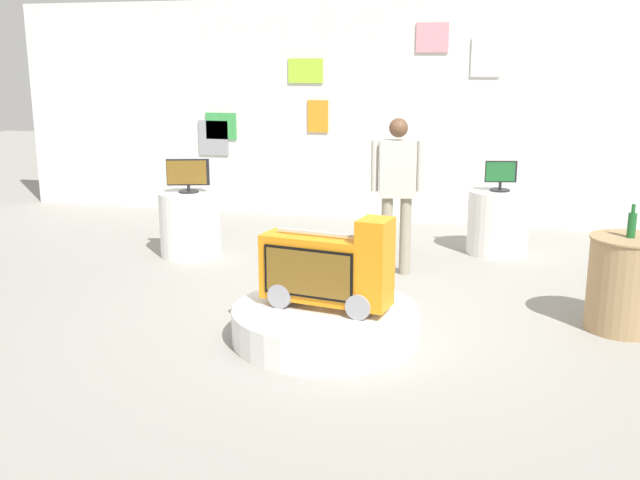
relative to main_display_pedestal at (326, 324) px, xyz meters
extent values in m
plane|color=gray|center=(0.16, 0.57, -0.14)|extent=(30.00, 30.00, 0.00)
cube|color=silver|center=(0.16, 4.81, 1.42)|extent=(12.38, 0.10, 3.11)
cube|color=orange|center=(-1.31, 4.75, 1.35)|extent=(0.30, 0.02, 0.46)
cube|color=pink|center=(0.29, 4.75, 2.43)|extent=(0.44, 0.02, 0.39)
cube|color=green|center=(-2.81, 4.75, 1.17)|extent=(0.48, 0.02, 0.39)
cube|color=white|center=(1.01, 4.75, 2.17)|extent=(0.38, 0.02, 0.51)
cube|color=gray|center=(-2.94, 4.75, 0.99)|extent=(0.47, 0.02, 0.51)
cube|color=#9ECC33|center=(-1.49, 4.75, 1.98)|extent=(0.51, 0.02, 0.34)
cylinder|color=silver|center=(0.00, 0.00, 0.00)|extent=(1.56, 1.56, 0.28)
cylinder|color=gray|center=(-0.34, 0.06, 0.24)|extent=(0.26, 0.39, 0.21)
cylinder|color=gray|center=(0.34, -0.06, 0.24)|extent=(0.26, 0.39, 0.21)
cube|color=orange|center=(0.00, 0.00, 0.47)|extent=(1.12, 0.48, 0.54)
cube|color=orange|center=(0.42, -0.07, 0.83)|extent=(0.28, 0.35, 0.19)
cube|color=black|center=(-0.11, -0.15, 0.47)|extent=(0.77, 0.14, 0.41)
cube|color=brown|center=(-0.11, -0.15, 0.47)|extent=(0.73, 0.14, 0.37)
cube|color=#B2B2B7|center=(0.00, 0.00, 0.77)|extent=(0.86, 0.17, 0.02)
cylinder|color=silver|center=(1.30, 3.27, 0.24)|extent=(0.72, 0.72, 0.76)
cylinder|color=black|center=(1.30, 3.27, 0.63)|extent=(0.24, 0.24, 0.02)
cylinder|color=black|center=(1.30, 3.27, 0.68)|extent=(0.04, 0.04, 0.08)
cube|color=black|center=(1.30, 3.27, 0.85)|extent=(0.37, 0.12, 0.25)
cube|color=#1E5B2D|center=(1.30, 3.25, 0.85)|extent=(0.33, 0.09, 0.23)
cylinder|color=silver|center=(-2.23, 2.26, 0.24)|extent=(0.71, 0.71, 0.76)
cylinder|color=black|center=(-2.23, 2.26, 0.63)|extent=(0.24, 0.24, 0.02)
cylinder|color=black|center=(-2.23, 2.26, 0.67)|extent=(0.04, 0.04, 0.06)
cube|color=black|center=(-2.23, 2.26, 0.86)|extent=(0.48, 0.18, 0.31)
cube|color=brown|center=(-2.23, 2.24, 0.86)|extent=(0.44, 0.15, 0.28)
cylinder|color=#9E7F56|center=(2.43, 0.88, 0.27)|extent=(0.64, 0.64, 0.82)
cylinder|color=#9E7F56|center=(2.43, 0.88, 0.67)|extent=(0.67, 0.67, 0.02)
cylinder|color=#195926|center=(2.42, 0.87, 0.79)|extent=(0.07, 0.07, 0.21)
cylinder|color=#195926|center=(2.42, 0.87, 0.93)|extent=(0.03, 0.03, 0.07)
cylinder|color=gray|center=(0.16, 2.07, 0.29)|extent=(0.12, 0.12, 0.85)
cylinder|color=gray|center=(0.35, 2.11, 0.29)|extent=(0.12, 0.12, 0.85)
cube|color=#B2ADA3|center=(0.25, 2.09, 1.01)|extent=(0.41, 0.27, 0.60)
sphere|color=brown|center=(0.25, 2.09, 1.44)|extent=(0.20, 0.20, 0.20)
cylinder|color=#B2ADA3|center=(0.02, 2.04, 1.04)|extent=(0.08, 0.08, 0.54)
cylinder|color=#B2ADA3|center=(0.49, 2.14, 1.04)|extent=(0.08, 0.08, 0.54)
camera|label=1|loc=(1.41, -5.61, 2.13)|focal=41.44mm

